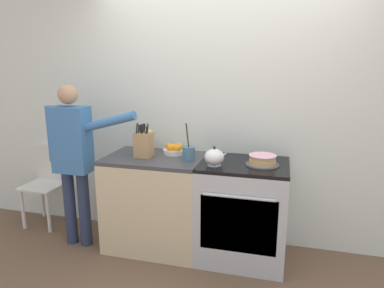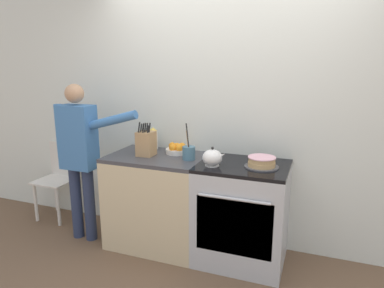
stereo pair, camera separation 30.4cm
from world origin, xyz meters
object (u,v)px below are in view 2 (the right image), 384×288
(layer_cake, at_px, (262,162))
(utensil_crock, at_px, (189,153))
(stove_range, at_px, (242,213))
(tea_kettle, at_px, (213,158))
(person_baker, at_px, (80,150))
(knife_block, at_px, (146,143))
(dining_chair, at_px, (60,174))
(milk_carton, at_px, (153,139))
(fruit_bowl, at_px, (177,149))

(layer_cake, xyz_separation_m, utensil_crock, (-0.66, 0.01, 0.02))
(stove_range, xyz_separation_m, tea_kettle, (-0.24, -0.13, 0.52))
(stove_range, xyz_separation_m, person_baker, (-1.58, -0.17, 0.48))
(stove_range, relative_size, layer_cake, 3.18)
(knife_block, distance_m, dining_chair, 1.38)
(layer_cake, relative_size, person_baker, 0.18)
(layer_cake, height_order, milk_carton, milk_carton)
(utensil_crock, distance_m, milk_carton, 0.53)
(utensil_crock, relative_size, milk_carton, 1.49)
(layer_cake, relative_size, tea_kettle, 1.38)
(layer_cake, distance_m, milk_carton, 1.16)
(utensil_crock, bearing_deg, dining_chair, 172.68)
(tea_kettle, height_order, fruit_bowl, tea_kettle)
(fruit_bowl, xyz_separation_m, milk_carton, (-0.29, 0.07, 0.06))
(layer_cake, bearing_deg, dining_chair, 174.56)
(fruit_bowl, distance_m, dining_chair, 1.57)
(utensil_crock, bearing_deg, layer_cake, -0.57)
(milk_carton, bearing_deg, utensil_crock, -25.96)
(stove_range, height_order, knife_block, knife_block)
(fruit_bowl, bearing_deg, stove_range, -12.01)
(knife_block, relative_size, milk_carton, 1.43)
(stove_range, distance_m, milk_carton, 1.14)
(layer_cake, bearing_deg, milk_carton, 168.14)
(person_baker, bearing_deg, dining_chair, 157.17)
(layer_cake, height_order, person_baker, person_baker)
(knife_block, distance_m, fruit_bowl, 0.31)
(tea_kettle, height_order, person_baker, person_baker)
(milk_carton, relative_size, dining_chair, 0.26)
(layer_cake, bearing_deg, fruit_bowl, 168.59)
(tea_kettle, distance_m, person_baker, 1.34)
(tea_kettle, height_order, dining_chair, tea_kettle)
(dining_chair, bearing_deg, knife_block, 17.56)
(stove_range, relative_size, tea_kettle, 4.40)
(layer_cake, bearing_deg, knife_block, -179.97)
(tea_kettle, bearing_deg, fruit_bowl, 148.11)
(fruit_bowl, height_order, dining_chair, fruit_bowl)
(tea_kettle, height_order, knife_block, knife_block)
(tea_kettle, bearing_deg, dining_chair, 170.37)
(utensil_crock, xyz_separation_m, person_baker, (-1.08, -0.16, -0.04))
(milk_carton, bearing_deg, stove_range, -12.35)
(stove_range, bearing_deg, dining_chair, 174.80)
(layer_cake, relative_size, fruit_bowl, 1.29)
(stove_range, distance_m, tea_kettle, 0.59)
(knife_block, xyz_separation_m, person_baker, (-0.65, -0.15, -0.09))
(person_baker, bearing_deg, tea_kettle, 10.40)
(layer_cake, height_order, utensil_crock, utensil_crock)
(person_baker, bearing_deg, fruit_bowl, 28.23)
(utensil_crock, distance_m, person_baker, 1.09)
(utensil_crock, relative_size, fruit_bowl, 1.52)
(milk_carton, xyz_separation_m, person_baker, (-0.61, -0.39, -0.08))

